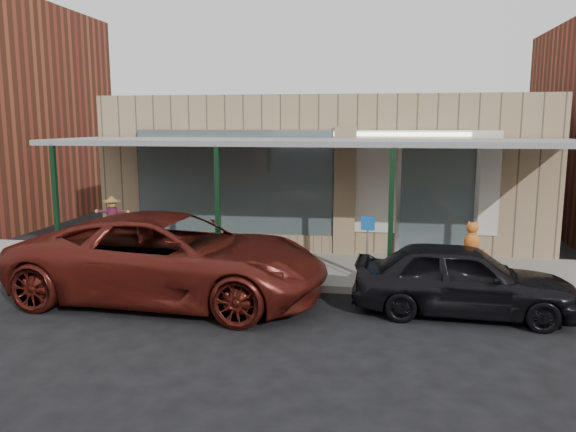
% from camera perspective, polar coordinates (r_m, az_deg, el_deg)
% --- Properties ---
extents(ground, '(120.00, 120.00, 0.00)m').
position_cam_1_polar(ground, '(9.92, -0.26, -11.06)').
color(ground, black).
rests_on(ground, ground).
extents(sidewalk, '(40.00, 3.20, 0.15)m').
position_cam_1_polar(sidewalk, '(13.30, 2.26, -5.39)').
color(sidewalk, gray).
rests_on(sidewalk, ground).
extents(storefront, '(12.00, 6.25, 4.20)m').
position_cam_1_polar(storefront, '(17.45, 4.09, 4.86)').
color(storefront, '#907658').
rests_on(storefront, ground).
extents(awning, '(12.00, 3.00, 3.04)m').
position_cam_1_polar(awning, '(12.83, 2.33, 7.35)').
color(awning, slate).
rests_on(awning, ground).
extents(block_buildings_near, '(61.00, 8.00, 8.00)m').
position_cam_1_polar(block_buildings_near, '(18.38, 10.78, 10.17)').
color(block_buildings_near, brown).
rests_on(block_buildings_near, ground).
extents(barrel_scarecrow, '(0.94, 0.66, 1.54)m').
position_cam_1_polar(barrel_scarecrow, '(14.76, -17.31, -1.96)').
color(barrel_scarecrow, '#4E371F').
rests_on(barrel_scarecrow, sidewalk).
extents(barrel_pumpkin, '(0.67, 0.67, 0.71)m').
position_cam_1_polar(barrel_pumpkin, '(12.59, 19.06, -5.23)').
color(barrel_pumpkin, '#4E371F').
rests_on(barrel_pumpkin, sidewalk).
extents(handicap_sign, '(0.29, 0.08, 1.41)m').
position_cam_1_polar(handicap_sign, '(11.82, 8.07, -2.45)').
color(handicap_sign, gray).
rests_on(handicap_sign, sidewalk).
extents(parked_sedan, '(4.01, 1.96, 1.59)m').
position_cam_1_polar(parked_sedan, '(10.76, 17.24, -6.09)').
color(parked_sedan, black).
rests_on(parked_sedan, ground).
extents(car_maroon, '(6.30, 3.18, 1.71)m').
position_cam_1_polar(car_maroon, '(11.30, -11.75, -4.17)').
color(car_maroon, '#521610').
rests_on(car_maroon, ground).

